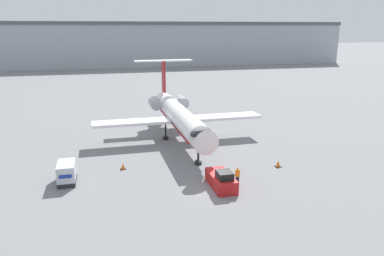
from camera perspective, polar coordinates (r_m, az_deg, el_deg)
ground_plane at (r=35.92m, az=3.99°, el=-9.45°), size 600.00×600.00×0.00m
terminal_building at (r=151.48m, az=-10.46°, el=12.46°), size 180.00×16.80×16.93m
airplane_main at (r=50.45m, az=-2.06°, el=2.07°), size 22.86×24.95×9.91m
pushback_tug at (r=36.33m, az=4.46°, el=-7.88°), size 1.95×4.54×1.96m
luggage_cart at (r=39.19m, az=-18.56°, el=-6.48°), size 1.68×3.19×2.02m
worker_near_tug at (r=36.89m, az=6.94°, el=-7.20°), size 0.40×0.26×1.83m
traffic_cone_left at (r=41.40m, az=-10.48°, el=-5.75°), size 0.57×0.57×0.71m
traffic_cone_right at (r=42.46m, az=12.99°, el=-5.36°), size 0.69×0.69×0.70m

